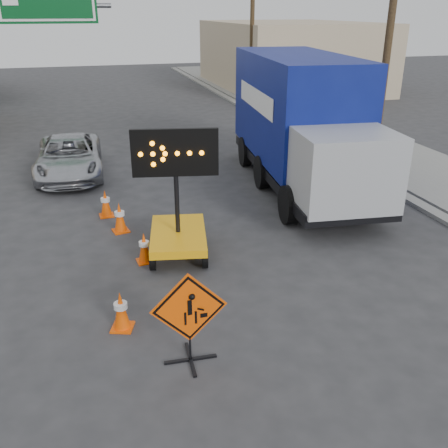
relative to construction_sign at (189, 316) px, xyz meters
name	(u,v)px	position (x,y,z in m)	size (l,w,h in m)	color
ground	(269,391)	(1.01, -1.07, -0.89)	(100.00, 100.00, 0.00)	#2D2D30
curb_right	(298,137)	(8.21, 13.93, -0.83)	(0.40, 60.00, 0.12)	gray
sidewalk_right	(343,134)	(10.51, 13.93, -0.82)	(4.00, 60.00, 0.15)	gray
building_right_far	(289,55)	(14.01, 28.93, 1.41)	(10.00, 14.00, 4.60)	tan
highway_gantry	(15,20)	(-3.42, 16.88, 4.18)	(6.18, 0.38, 6.90)	slate
utility_pole_near	(389,35)	(9.01, 8.93, 3.79)	(1.80, 0.26, 9.00)	#4A371F
utility_pole_far	(252,23)	(9.01, 22.93, 3.79)	(1.80, 0.26, 9.00)	#4A371F
construction_sign	(189,316)	(0.00, 0.00, 0.00)	(1.27, 0.90, 1.69)	black
arrow_board	(178,228)	(0.62, 4.02, -0.20)	(1.93, 2.37, 3.08)	#FAAA0D
pickup_truck	(69,157)	(-1.84, 11.27, -0.22)	(2.22, 4.82, 1.34)	#B6B8BE
box_truck	(300,130)	(5.46, 7.87, 1.00)	(3.54, 9.02, 4.17)	black
cone_a	(121,310)	(-1.02, 1.27, -0.50)	(0.50, 0.50, 0.77)	#FF5105
cone_b	(144,247)	(-0.23, 3.82, -0.52)	(0.41, 0.41, 0.74)	#FF5105
cone_c	(120,217)	(-0.61, 5.75, -0.49)	(0.48, 0.48, 0.81)	#FF5105
cone_d	(106,203)	(-0.90, 6.95, -0.50)	(0.42, 0.42, 0.79)	#FF5105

